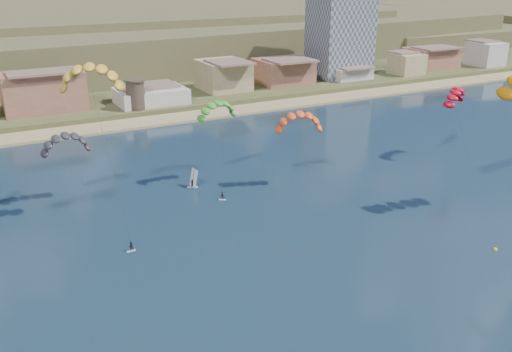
# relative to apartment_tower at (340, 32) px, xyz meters

# --- Properties ---
(ground) EXTENTS (2400.00, 2400.00, 0.00)m
(ground) POSITION_rel_apartment_tower_xyz_m (-85.00, -128.00, -17.82)
(ground) COLOR black
(ground) RESTS_ON ground
(beach) EXTENTS (2200.00, 12.00, 0.90)m
(beach) POSITION_rel_apartment_tower_xyz_m (-85.00, -22.00, -17.57)
(beach) COLOR #A3865D
(beach) RESTS_ON ground
(foothills) EXTENTS (940.00, 210.00, 18.00)m
(foothills) POSITION_rel_apartment_tower_xyz_m (-62.61, 104.47, -8.74)
(foothills) COLOR brown
(foothills) RESTS_ON ground
(apartment_tower) EXTENTS (20.00, 16.00, 32.00)m
(apartment_tower) POSITION_rel_apartment_tower_xyz_m (0.00, 0.00, 0.00)
(apartment_tower) COLOR gray
(apartment_tower) RESTS_ON ground
(watchtower) EXTENTS (5.82, 5.82, 8.60)m
(watchtower) POSITION_rel_apartment_tower_xyz_m (-80.00, -14.00, -11.45)
(watchtower) COLOR #47382D
(watchtower) RESTS_ON ground
(kitesurfer_yellow) EXTENTS (11.14, 17.09, 28.59)m
(kitesurfer_yellow) POSITION_rel_apartment_tower_xyz_m (-105.28, -79.22, 7.25)
(kitesurfer_yellow) COLOR silver
(kitesurfer_yellow) RESTS_ON ground
(kitesurfer_green) EXTENTS (8.77, 10.82, 17.99)m
(kitesurfer_green) POSITION_rel_apartment_tower_xyz_m (-81.00, -72.70, -2.45)
(kitesurfer_green) COLOR silver
(kitesurfer_green) RESTS_ON ground
(distant_kite_dark) EXTENTS (9.28, 5.89, 15.25)m
(distant_kite_dark) POSITION_rel_apartment_tower_xyz_m (-108.66, -68.37, -5.96)
(distant_kite_dark) COLOR #262626
(distant_kite_dark) RESTS_ON ground
(distant_kite_orange) EXTENTS (10.14, 7.30, 17.04)m
(distant_kite_orange) POSITION_rel_apartment_tower_xyz_m (-68.06, -81.50, -4.04)
(distant_kite_orange) COLOR #262626
(distant_kite_orange) RESTS_ON ground
(distant_kite_red) EXTENTS (9.30, 7.57, 17.67)m
(distant_kite_red) POSITION_rel_apartment_tower_xyz_m (-28.87, -82.27, -3.16)
(distant_kite_red) COLOR #262626
(distant_kite_red) RESTS_ON ground
(windsurfer) EXTENTS (2.24, 2.33, 3.64)m
(windsurfer) POSITION_rel_apartment_tower_xyz_m (-86.42, -72.38, -16.66)
(windsurfer) COLOR silver
(windsurfer) RESTS_ON ground
(buoy) EXTENTS (0.62, 0.62, 0.62)m
(buoy) POSITION_rel_apartment_tower_xyz_m (-55.25, -118.11, -17.71)
(buoy) COLOR yellow
(buoy) RESTS_ON ground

